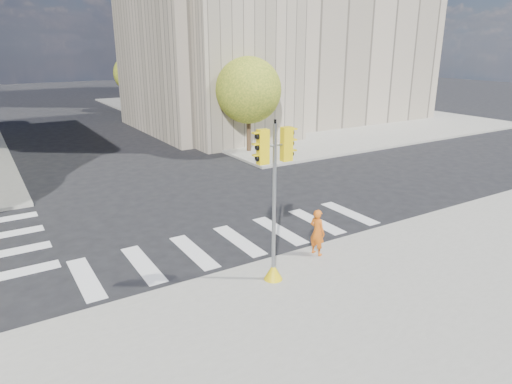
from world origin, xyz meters
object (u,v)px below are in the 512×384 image
(lamp_far, at_px, (157,69))
(lamp_near, at_px, (226,78))
(traffic_signal, at_px, (274,215))
(photographer, at_px, (317,232))

(lamp_far, bearing_deg, lamp_near, -90.00)
(traffic_signal, bearing_deg, lamp_near, 67.45)
(lamp_near, xyz_separation_m, traffic_signal, (-8.77, -19.26, -2.39))
(photographer, bearing_deg, lamp_near, -31.20)
(lamp_near, distance_m, lamp_far, 14.00)
(lamp_far, relative_size, photographer, 5.13)
(lamp_far, distance_m, photographer, 33.46)
(photographer, bearing_deg, lamp_far, -23.12)
(lamp_far, xyz_separation_m, photographer, (-6.59, -32.60, -3.64))
(lamp_near, xyz_separation_m, photographer, (-6.59, -18.60, -3.64))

